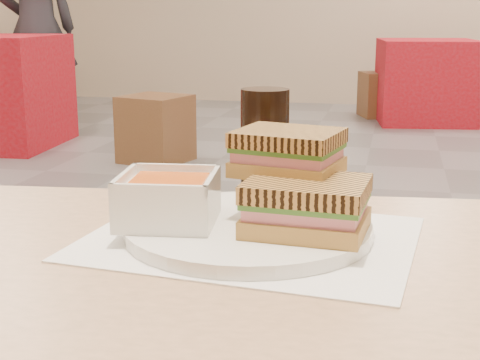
% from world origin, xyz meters
% --- Properties ---
extents(tray_liner, '(0.39, 0.31, 0.00)m').
position_xyz_m(tray_liner, '(0.02, -1.99, 0.75)').
color(tray_liner, white).
rests_on(tray_liner, main_table).
extents(plate, '(0.28, 0.28, 0.02)m').
position_xyz_m(plate, '(0.02, -1.98, 0.76)').
color(plate, white).
rests_on(plate, tray_liner).
extents(soup_bowl, '(0.12, 0.12, 0.06)m').
position_xyz_m(soup_bowl, '(-0.07, -2.00, 0.79)').
color(soup_bowl, white).
rests_on(soup_bowl, plate).
extents(panini_lower, '(0.14, 0.12, 0.06)m').
position_xyz_m(panini_lower, '(0.08, -2.00, 0.80)').
color(panini_lower, '#B99243').
rests_on(panini_lower, plate).
extents(panini_upper, '(0.13, 0.12, 0.05)m').
position_xyz_m(panini_upper, '(0.05, -1.95, 0.84)').
color(panini_upper, '#B99243').
rests_on(panini_upper, panini_lower).
extents(cola_glass, '(0.07, 0.07, 0.15)m').
position_xyz_m(cola_glass, '(-0.00, -1.78, 0.82)').
color(cola_glass, black).
rests_on(cola_glass, main_table).
extents(bg_table_2, '(0.95, 0.95, 0.75)m').
position_xyz_m(bg_table_2, '(0.43, 3.89, 0.37)').
color(bg_table_2, '#9C050E').
rests_on(bg_table_2, ground).
extents(bg_chair_0r, '(0.49, 0.49, 0.45)m').
position_xyz_m(bg_chair_0r, '(-1.41, 1.69, 0.22)').
color(bg_chair_0r, brown).
rests_on(bg_chair_0r, ground).
extents(bg_chair_2l, '(0.48, 0.48, 0.43)m').
position_xyz_m(bg_chair_2l, '(0.03, 4.14, 0.21)').
color(bg_chair_2l, brown).
rests_on(bg_chair_2l, ground).
extents(patron_a, '(0.75, 0.67, 1.73)m').
position_xyz_m(patron_a, '(-2.73, 2.60, 0.86)').
color(patron_a, black).
rests_on(patron_a, ground).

